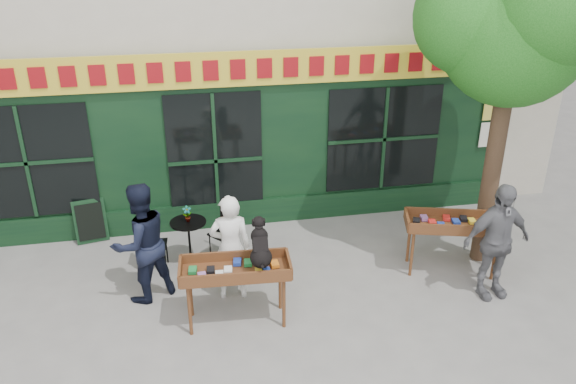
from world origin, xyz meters
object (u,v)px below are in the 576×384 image
Objects in this scene: man_right at (496,241)px; woman at (230,247)px; bistro_table at (189,233)px; man_left at (141,243)px; dog at (260,242)px; book_cart_center at (235,272)px; book_cart_right at (454,226)px.

woman is at bearing 165.52° from man_right.
man_left is at bearing -127.87° from bistro_table.
man_right is (3.54, -0.02, -0.37)m from dog.
dog is at bearing -4.43° from book_cart_center.
book_cart_right is 4.34m from bistro_table.
man_right is at bearing -52.15° from book_cart_right.
bistro_table is (-0.94, 1.83, -0.75)m from dog.
book_cart_right is 0.86× the size of man_left.
woman is 1.32m from man_left.
woman reaches higher than book_cart_center.
woman is (-0.35, 0.70, -0.44)m from dog.
woman is (0.00, 0.65, 0.02)m from book_cart_center.
book_cart_right is (3.24, 0.73, -0.47)m from dog.
man_left reaches higher than book_cart_center.
book_cart_center and book_cart_right have the same top height.
man_right is at bearing 3.31° from dog.
woman is 0.92× the size of man_right.
dog is 0.37× the size of book_cart_right.
bistro_table is at bearing -158.03° from man_left.
dog is 0.32× the size of man_right.
woman reaches higher than bistro_table.
man_right is (3.89, -0.07, 0.10)m from book_cart_center.
dog is at bearing -62.69° from bistro_table.
dog is at bearing 120.42° from man_left.
book_cart_center is 1.57m from man_left.
bistro_table is at bearing -178.68° from book_cart_right.
book_cart_center is 2.02× the size of bistro_table.
book_cart_center is 1.89m from bistro_table.
man_right reaches higher than woman.
woman reaches higher than dog.
man_left is at bearing 165.66° from man_right.
man_right is (3.89, -0.72, 0.08)m from woman.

